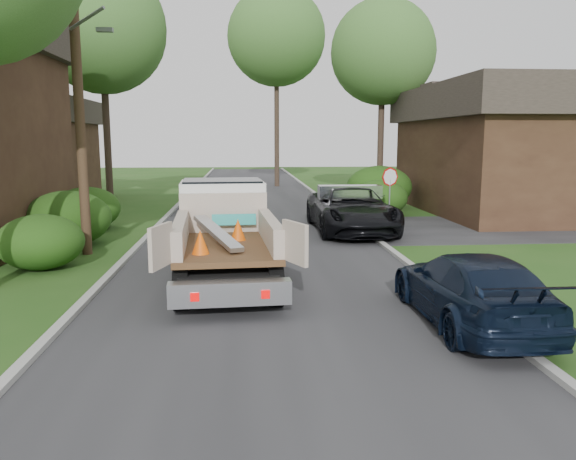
{
  "coord_description": "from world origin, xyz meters",
  "views": [
    {
      "loc": [
        -0.59,
        -12.76,
        3.58
      ],
      "look_at": [
        0.58,
        1.83,
        1.2
      ],
      "focal_mm": 35.0,
      "sensor_mm": 36.0,
      "label": 1
    }
  ],
  "objects_px": {
    "utility_pole": "(78,85)",
    "navy_suv": "(471,289)",
    "stop_sign": "(390,185)",
    "house_right": "(520,148)",
    "tree_left_far": "(102,29)",
    "black_pickup": "(351,210)",
    "tree_right_far": "(383,52)",
    "house_left_far": "(24,148)",
    "tree_center_far": "(276,37)",
    "flatbed_truck": "(224,225)"
  },
  "relations": [
    {
      "from": "utility_pole",
      "to": "navy_suv",
      "type": "relative_size",
      "value": 2.06
    },
    {
      "from": "stop_sign",
      "to": "house_right",
      "type": "xyz_separation_m",
      "value": [
        7.8,
        5.0,
        1.38
      ]
    },
    {
      "from": "navy_suv",
      "to": "utility_pole",
      "type": "bearing_deg",
      "value": -38.88
    },
    {
      "from": "utility_pole",
      "to": "tree_left_far",
      "type": "distance_m",
      "value": 12.77
    },
    {
      "from": "stop_sign",
      "to": "black_pickup",
      "type": "height_order",
      "value": "stop_sign"
    },
    {
      "from": "house_right",
      "to": "navy_suv",
      "type": "relative_size",
      "value": 2.67
    },
    {
      "from": "tree_right_far",
      "to": "navy_suv",
      "type": "distance_m",
      "value": 24.09
    },
    {
      "from": "navy_suv",
      "to": "house_left_far",
      "type": "bearing_deg",
      "value": -54.77
    },
    {
      "from": "tree_center_far",
      "to": "flatbed_truck",
      "type": "height_order",
      "value": "tree_center_far"
    },
    {
      "from": "flatbed_truck",
      "to": "black_pickup",
      "type": "xyz_separation_m",
      "value": [
        4.71,
        6.57,
        -0.46
      ]
    },
    {
      "from": "black_pickup",
      "to": "tree_left_far",
      "type": "bearing_deg",
      "value": 142.48
    },
    {
      "from": "house_left_far",
      "to": "utility_pole",
      "type": "bearing_deg",
      "value": -64.77
    },
    {
      "from": "tree_left_far",
      "to": "house_left_far",
      "type": "bearing_deg",
      "value": 140.19
    },
    {
      "from": "house_right",
      "to": "black_pickup",
      "type": "relative_size",
      "value": 2.07
    },
    {
      "from": "tree_center_far",
      "to": "house_left_far",
      "type": "bearing_deg",
      "value": -152.7
    },
    {
      "from": "house_left_far",
      "to": "house_right",
      "type": "distance_m",
      "value": 27.68
    },
    {
      "from": "house_left_far",
      "to": "house_right",
      "type": "relative_size",
      "value": 0.58
    },
    {
      "from": "flatbed_truck",
      "to": "navy_suv",
      "type": "height_order",
      "value": "flatbed_truck"
    },
    {
      "from": "house_left_far",
      "to": "tree_center_far",
      "type": "distance_m",
      "value": 19.16
    },
    {
      "from": "tree_right_far",
      "to": "utility_pole",
      "type": "bearing_deg",
      "value": -130.84
    },
    {
      "from": "house_left_far",
      "to": "tree_center_far",
      "type": "height_order",
      "value": "tree_center_far"
    },
    {
      "from": "stop_sign",
      "to": "house_right",
      "type": "relative_size",
      "value": 0.19
    },
    {
      "from": "black_pickup",
      "to": "tree_center_far",
      "type": "bearing_deg",
      "value": 93.95
    },
    {
      "from": "utility_pole",
      "to": "tree_center_far",
      "type": "bearing_deg",
      "value": 73.35
    },
    {
      "from": "tree_center_far",
      "to": "navy_suv",
      "type": "relative_size",
      "value": 3.0
    },
    {
      "from": "stop_sign",
      "to": "navy_suv",
      "type": "relative_size",
      "value": 0.51
    },
    {
      "from": "tree_right_far",
      "to": "tree_left_far",
      "type": "bearing_deg",
      "value": -168.69
    },
    {
      "from": "house_right",
      "to": "navy_suv",
      "type": "bearing_deg",
      "value": -119.14
    },
    {
      "from": "house_left_far",
      "to": "flatbed_truck",
      "type": "xyz_separation_m",
      "value": [
        12.39,
        -19.99,
        -1.72
      ]
    },
    {
      "from": "flatbed_truck",
      "to": "house_right",
      "type": "bearing_deg",
      "value": 37.01
    },
    {
      "from": "tree_center_far",
      "to": "flatbed_truck",
      "type": "relative_size",
      "value": 2.21
    },
    {
      "from": "house_left_far",
      "to": "tree_right_far",
      "type": "height_order",
      "value": "tree_right_far"
    },
    {
      "from": "tree_center_far",
      "to": "flatbed_truck",
      "type": "bearing_deg",
      "value": -96.34
    },
    {
      "from": "house_right",
      "to": "black_pickup",
      "type": "xyz_separation_m",
      "value": [
        -9.4,
        -5.42,
        -2.29
      ]
    },
    {
      "from": "stop_sign",
      "to": "black_pickup",
      "type": "bearing_deg",
      "value": -165.13
    },
    {
      "from": "utility_pole",
      "to": "tree_center_far",
      "type": "distance_m",
      "value": 26.75
    },
    {
      "from": "house_left_far",
      "to": "flatbed_truck",
      "type": "relative_size",
      "value": 1.15
    },
    {
      "from": "stop_sign",
      "to": "tree_left_far",
      "type": "distance_m",
      "value": 16.65
    },
    {
      "from": "tree_center_far",
      "to": "stop_sign",
      "type": "bearing_deg",
      "value": -81.34
    },
    {
      "from": "stop_sign",
      "to": "tree_left_far",
      "type": "relative_size",
      "value": 0.2
    },
    {
      "from": "house_left_far",
      "to": "house_right",
      "type": "xyz_separation_m",
      "value": [
        26.5,
        -8.0,
        0.11
      ]
    },
    {
      "from": "house_left_far",
      "to": "black_pickup",
      "type": "relative_size",
      "value": 1.21
    },
    {
      "from": "utility_pole",
      "to": "stop_sign",
      "type": "bearing_deg",
      "value": 20.62
    },
    {
      "from": "stop_sign",
      "to": "house_right",
      "type": "bearing_deg",
      "value": 32.66
    },
    {
      "from": "tree_center_far",
      "to": "navy_suv",
      "type": "xyz_separation_m",
      "value": [
        1.8,
        -32.5,
        -10.27
      ]
    },
    {
      "from": "stop_sign",
      "to": "tree_center_far",
      "type": "distance_m",
      "value": 23.15
    },
    {
      "from": "utility_pole",
      "to": "navy_suv",
      "type": "distance_m",
      "value": 12.73
    },
    {
      "from": "flatbed_truck",
      "to": "black_pickup",
      "type": "relative_size",
      "value": 1.05
    },
    {
      "from": "stop_sign",
      "to": "tree_left_far",
      "type": "bearing_deg",
      "value": 147.79
    },
    {
      "from": "flatbed_truck",
      "to": "tree_right_far",
      "type": "bearing_deg",
      "value": 61.08
    }
  ]
}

